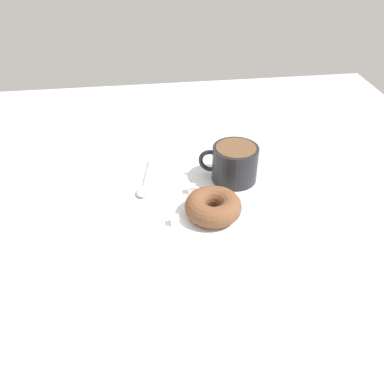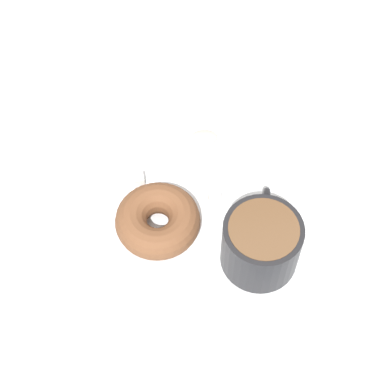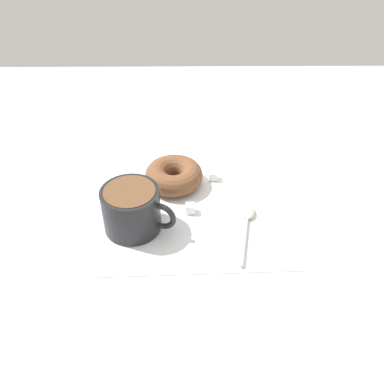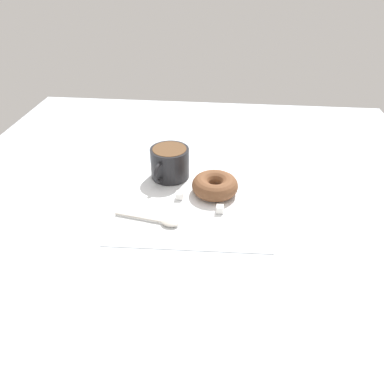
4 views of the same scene
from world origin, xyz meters
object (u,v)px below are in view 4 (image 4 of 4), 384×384
object	(u,v)px
coffee_cup	(170,162)
spoon	(161,221)
sugar_cube_extra	(220,209)
donut	(215,185)
sugar_cube	(180,195)

from	to	relation	value
coffee_cup	spoon	distance (cm)	18.84
sugar_cube_extra	donut	bearing A→B (deg)	-78.56
spoon	sugar_cube	bearing A→B (deg)	-106.11
sugar_cube	donut	bearing A→B (deg)	-159.12
spoon	sugar_cube	world-z (taller)	sugar_cube
coffee_cup	sugar_cube	distance (cm)	10.32
coffee_cup	spoon	world-z (taller)	coffee_cup
donut	sugar_cube_extra	size ratio (longest dim) A/B	6.96
coffee_cup	sugar_cube	xyz separation A→B (cm)	(-3.53, 9.20, -3.09)
sugar_cube	sugar_cube_extra	xyz separation A→B (cm)	(-9.17, 4.28, -0.02)
spoon	sugar_cube	size ratio (longest dim) A/B	9.06
donut	sugar_cube_extra	xyz separation A→B (cm)	(-1.46, 7.22, -1.22)
donut	sugar_cube	world-z (taller)	donut
spoon	sugar_cube_extra	size ratio (longest dim) A/B	9.26
sugar_cube_extra	spoon	bearing A→B (deg)	22.97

